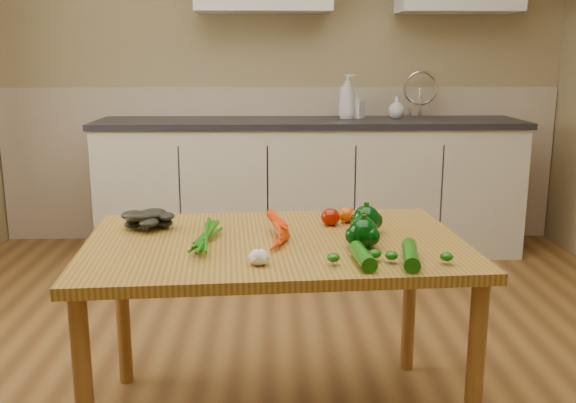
% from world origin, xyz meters
% --- Properties ---
extents(room, '(4.04, 5.04, 2.64)m').
position_xyz_m(room, '(0.00, 0.17, 1.25)').
color(room, brown).
rests_on(room, ground).
extents(counter_run, '(2.84, 0.64, 1.14)m').
position_xyz_m(counter_run, '(0.21, 2.19, 0.46)').
color(counter_run, beige).
rests_on(counter_run, ground).
extents(table, '(1.35, 0.92, 0.69)m').
position_xyz_m(table, '(-0.04, 0.00, 0.62)').
color(table, '#AA7D31').
rests_on(table, ground).
extents(soap_bottle_a, '(0.15, 0.15, 0.30)m').
position_xyz_m(soap_bottle_a, '(0.46, 2.26, 1.05)').
color(soap_bottle_a, silver).
rests_on(soap_bottle_a, counter_run).
extents(soap_bottle_b, '(0.11, 0.11, 0.17)m').
position_xyz_m(soap_bottle_b, '(0.53, 2.29, 0.99)').
color(soap_bottle_b, silver).
rests_on(soap_bottle_b, counter_run).
extents(soap_bottle_c, '(0.16, 0.16, 0.15)m').
position_xyz_m(soap_bottle_c, '(0.80, 2.27, 0.97)').
color(soap_bottle_c, silver).
rests_on(soap_bottle_c, counter_run).
extents(carrot_bunch, '(0.25, 0.20, 0.06)m').
position_xyz_m(carrot_bunch, '(-0.11, 0.00, 0.73)').
color(carrot_bunch, red).
rests_on(carrot_bunch, table).
extents(leafy_greens, '(0.19, 0.17, 0.09)m').
position_xyz_m(leafy_greens, '(-0.49, 0.17, 0.74)').
color(leafy_greens, black).
rests_on(leafy_greens, table).
extents(garlic_bulb, '(0.06, 0.06, 0.05)m').
position_xyz_m(garlic_bulb, '(-0.09, -0.26, 0.72)').
color(garlic_bulb, white).
rests_on(garlic_bulb, table).
extents(pepper_a, '(0.08, 0.08, 0.08)m').
position_xyz_m(pepper_a, '(0.26, 0.01, 0.74)').
color(pepper_a, black).
rests_on(pepper_a, table).
extents(pepper_b, '(0.10, 0.10, 0.10)m').
position_xyz_m(pepper_b, '(0.28, 0.09, 0.74)').
color(pepper_b, black).
rests_on(pepper_b, table).
extents(pepper_c, '(0.10, 0.10, 0.10)m').
position_xyz_m(pepper_c, '(0.25, -0.09, 0.74)').
color(pepper_c, black).
rests_on(pepper_c, table).
extents(tomato_a, '(0.07, 0.07, 0.07)m').
position_xyz_m(tomato_a, '(0.17, 0.20, 0.73)').
color(tomato_a, '#891002').
rests_on(tomato_a, table).
extents(tomato_b, '(0.07, 0.07, 0.06)m').
position_xyz_m(tomato_b, '(0.23, 0.24, 0.72)').
color(tomato_b, '#C94805').
rests_on(tomato_b, table).
extents(tomato_c, '(0.07, 0.07, 0.06)m').
position_xyz_m(tomato_c, '(0.28, 0.21, 0.72)').
color(tomato_c, '#C94805').
rests_on(tomato_c, table).
extents(zucchini_a, '(0.08, 0.22, 0.05)m').
position_xyz_m(zucchini_a, '(0.37, -0.25, 0.72)').
color(zucchini_a, '#0E4D08').
rests_on(zucchini_a, table).
extents(zucchini_b, '(0.07, 0.18, 0.05)m').
position_xyz_m(zucchini_b, '(0.22, -0.27, 0.72)').
color(zucchini_b, '#0E4D08').
rests_on(zucchini_b, table).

